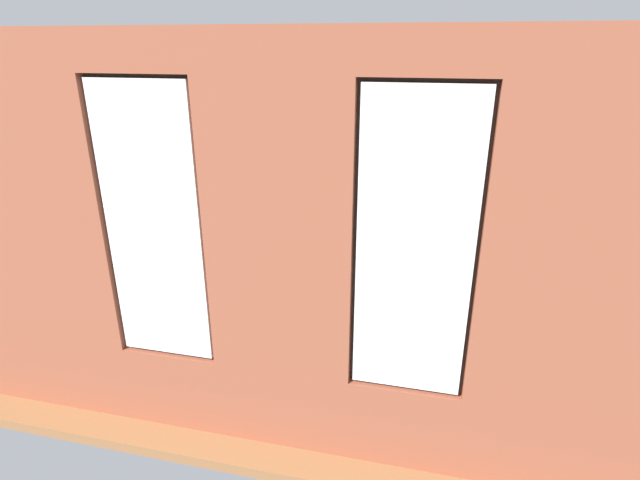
{
  "coord_description": "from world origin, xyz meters",
  "views": [
    {
      "loc": [
        -1.1,
        5.59,
        3.22
      ],
      "look_at": [
        0.14,
        0.4,
        1.12
      ],
      "focal_mm": 28.0,
      "sensor_mm": 36.0,
      "label": 1
    }
  ],
  "objects_px": {
    "couch_by_window": "(285,361)",
    "papasan_chair": "(290,234)",
    "candle_jar": "(259,279)",
    "potted_plant_by_left_couch": "(493,248)",
    "potted_plant_between_couches": "(441,338)",
    "potted_plant_beside_window_right": "(92,302)",
    "remote_gray": "(335,281)",
    "cup_ceramic": "(299,279)",
    "potted_plant_mid_room_small": "(422,264)",
    "table_plant_small": "(285,270)",
    "coffee_table": "(299,286)",
    "tv_flatscreen": "(125,240)",
    "couch_left": "(537,308)",
    "potted_plant_near_tv": "(116,282)",
    "media_console": "(132,283)"
  },
  "relations": [
    {
      "from": "couch_left",
      "to": "candle_jar",
      "type": "height_order",
      "value": "couch_left"
    },
    {
      "from": "candle_jar",
      "to": "potted_plant_between_couches",
      "type": "distance_m",
      "value": 2.6
    },
    {
      "from": "coffee_table",
      "to": "media_console",
      "type": "height_order",
      "value": "media_console"
    },
    {
      "from": "papasan_chair",
      "to": "potted_plant_near_tv",
      "type": "bearing_deg",
      "value": 68.34
    },
    {
      "from": "tv_flatscreen",
      "to": "potted_plant_beside_window_right",
      "type": "xyz_separation_m",
      "value": [
        -0.54,
        1.41,
        -0.09
      ]
    },
    {
      "from": "remote_gray",
      "to": "potted_plant_beside_window_right",
      "type": "height_order",
      "value": "potted_plant_beside_window_right"
    },
    {
      "from": "potted_plant_beside_window_right",
      "to": "potted_plant_by_left_couch",
      "type": "height_order",
      "value": "potted_plant_beside_window_right"
    },
    {
      "from": "potted_plant_beside_window_right",
      "to": "coffee_table",
      "type": "bearing_deg",
      "value": -137.4
    },
    {
      "from": "remote_gray",
      "to": "media_console",
      "type": "distance_m",
      "value": 2.73
    },
    {
      "from": "couch_by_window",
      "to": "potted_plant_beside_window_right",
      "type": "xyz_separation_m",
      "value": [
        2.0,
        0.09,
        0.45
      ]
    },
    {
      "from": "coffee_table",
      "to": "remote_gray",
      "type": "height_order",
      "value": "remote_gray"
    },
    {
      "from": "media_console",
      "to": "potted_plant_near_tv",
      "type": "relative_size",
      "value": 0.87
    },
    {
      "from": "potted_plant_by_left_couch",
      "to": "potted_plant_near_tv",
      "type": "bearing_deg",
      "value": 33.74
    },
    {
      "from": "tv_flatscreen",
      "to": "potted_plant_between_couches",
      "type": "distance_m",
      "value": 4.2
    },
    {
      "from": "couch_by_window",
      "to": "potted_plant_mid_room_small",
      "type": "distance_m",
      "value": 2.75
    },
    {
      "from": "couch_by_window",
      "to": "potted_plant_near_tv",
      "type": "xyz_separation_m",
      "value": [
        2.0,
        -0.32,
        0.48
      ]
    },
    {
      "from": "cup_ceramic",
      "to": "potted_plant_near_tv",
      "type": "relative_size",
      "value": 0.07
    },
    {
      "from": "table_plant_small",
      "to": "media_console",
      "type": "height_order",
      "value": "table_plant_small"
    },
    {
      "from": "couch_by_window",
      "to": "papasan_chair",
      "type": "relative_size",
      "value": 1.95
    },
    {
      "from": "candle_jar",
      "to": "remote_gray",
      "type": "xyz_separation_m",
      "value": [
        -0.92,
        -0.23,
        -0.04
      ]
    },
    {
      "from": "remote_gray",
      "to": "cup_ceramic",
      "type": "bearing_deg",
      "value": -144.56
    },
    {
      "from": "remote_gray",
      "to": "potted_plant_mid_room_small",
      "type": "xyz_separation_m",
      "value": [
        -1.04,
        -0.84,
        -0.03
      ]
    },
    {
      "from": "coffee_table",
      "to": "tv_flatscreen",
      "type": "xyz_separation_m",
      "value": [
        2.27,
        0.17,
        0.48
      ]
    },
    {
      "from": "coffee_table",
      "to": "remote_gray",
      "type": "bearing_deg",
      "value": -163.95
    },
    {
      "from": "potted_plant_between_couches",
      "to": "potted_plant_mid_room_small",
      "type": "height_order",
      "value": "potted_plant_between_couches"
    },
    {
      "from": "table_plant_small",
      "to": "remote_gray",
      "type": "height_order",
      "value": "table_plant_small"
    },
    {
      "from": "candle_jar",
      "to": "table_plant_small",
      "type": "xyz_separation_m",
      "value": [
        -0.28,
        -0.2,
        0.06
      ]
    },
    {
      "from": "remote_gray",
      "to": "potted_plant_beside_window_right",
      "type": "relative_size",
      "value": 0.13
    },
    {
      "from": "media_console",
      "to": "papasan_chair",
      "type": "relative_size",
      "value": 1.09
    },
    {
      "from": "potted_plant_mid_room_small",
      "to": "papasan_chair",
      "type": "bearing_deg",
      "value": -17.77
    },
    {
      "from": "potted_plant_between_couches",
      "to": "couch_by_window",
      "type": "bearing_deg",
      "value": 2.13
    },
    {
      "from": "couch_left",
      "to": "tv_flatscreen",
      "type": "distance_m",
      "value": 5.17
    },
    {
      "from": "cup_ceramic",
      "to": "potted_plant_mid_room_small",
      "type": "xyz_separation_m",
      "value": [
        -1.48,
        -0.97,
        -0.07
      ]
    },
    {
      "from": "potted_plant_between_couches",
      "to": "potted_plant_beside_window_right",
      "type": "bearing_deg",
      "value": 2.44
    },
    {
      "from": "remote_gray",
      "to": "table_plant_small",
      "type": "bearing_deg",
      "value": -157.38
    },
    {
      "from": "couch_by_window",
      "to": "tv_flatscreen",
      "type": "xyz_separation_m",
      "value": [
        2.55,
        -1.32,
        0.54
      ]
    },
    {
      "from": "coffee_table",
      "to": "potted_plant_near_tv",
      "type": "bearing_deg",
      "value": 34.32
    },
    {
      "from": "table_plant_small",
      "to": "tv_flatscreen",
      "type": "distance_m",
      "value": 2.11
    },
    {
      "from": "couch_left",
      "to": "table_plant_small",
      "type": "height_order",
      "value": "couch_left"
    },
    {
      "from": "potted_plant_mid_room_small",
      "to": "table_plant_small",
      "type": "bearing_deg",
      "value": 27.58
    },
    {
      "from": "couch_left",
      "to": "potted_plant_mid_room_small",
      "type": "relative_size",
      "value": 3.11
    },
    {
      "from": "coffee_table",
      "to": "potted_plant_between_couches",
      "type": "relative_size",
      "value": 1.15
    },
    {
      "from": "couch_left",
      "to": "papasan_chair",
      "type": "distance_m",
      "value": 3.75
    },
    {
      "from": "potted_plant_near_tv",
      "to": "couch_left",
      "type": "bearing_deg",
      "value": -163.1
    },
    {
      "from": "media_console",
      "to": "candle_jar",
      "type": "bearing_deg",
      "value": -177.8
    },
    {
      "from": "potted_plant_beside_window_right",
      "to": "potted_plant_near_tv",
      "type": "relative_size",
      "value": 1.03
    },
    {
      "from": "candle_jar",
      "to": "potted_plant_by_left_couch",
      "type": "bearing_deg",
      "value": -149.58
    },
    {
      "from": "tv_flatscreen",
      "to": "potted_plant_mid_room_small",
      "type": "bearing_deg",
      "value": -163.05
    },
    {
      "from": "potted_plant_mid_room_small",
      "to": "couch_by_window",
      "type": "bearing_deg",
      "value": 63.93
    },
    {
      "from": "couch_left",
      "to": "papasan_chair",
      "type": "height_order",
      "value": "couch_left"
    }
  ]
}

